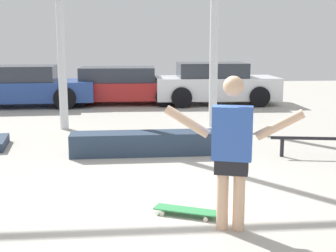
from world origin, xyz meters
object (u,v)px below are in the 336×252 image
at_px(parked_car_blue, 20,86).
at_px(parked_car_red, 122,86).
at_px(skateboarder, 232,147).
at_px(skateboard, 186,210).
at_px(grind_box, 150,143).
at_px(parked_car_white, 215,84).

bearing_deg(parked_car_blue, parked_car_red, 4.37).
relative_size(skateboarder, parked_car_blue, 0.37).
distance_m(skateboarder, skateboard, 1.09).
bearing_deg(skateboard, grind_box, 119.98).
distance_m(grind_box, parked_car_blue, 7.83).
bearing_deg(skateboard, parked_car_blue, 137.41).
height_order(grind_box, parked_car_red, parked_car_red).
bearing_deg(skateboard, parked_car_white, 102.52).
relative_size(parked_car_blue, parked_car_red, 1.04).
bearing_deg(parked_car_blue, skateboard, -70.42).
bearing_deg(skateboarder, parked_car_white, 97.44).
xyz_separation_m(skateboard, parked_car_white, (2.25, 10.05, 0.61)).
distance_m(grind_box, parked_car_red, 7.26).
bearing_deg(skateboard, skateboarder, -21.83).
distance_m(skateboard, parked_car_blue, 10.79).
xyz_separation_m(skateboarder, parked_car_red, (-1.28, 10.84, -0.35)).
distance_m(skateboard, parked_car_red, 10.42).
bearing_deg(parked_car_blue, parked_car_white, -2.04).
bearing_deg(parked_car_white, parked_car_blue, -178.35).
relative_size(skateboard, parked_car_white, 0.20).
bearing_deg(parked_car_white, skateboarder, -98.82).
bearing_deg(grind_box, parked_car_red, 94.61).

